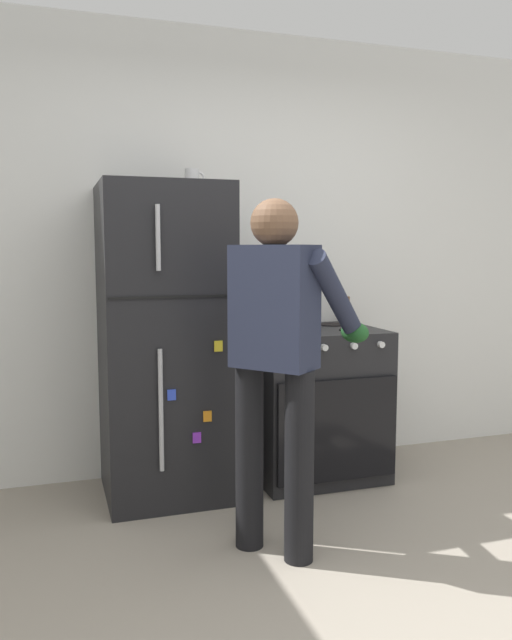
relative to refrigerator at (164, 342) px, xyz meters
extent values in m
plane|color=#9E9384|center=(0.43, -1.57, -0.87)|extent=(8.00, 8.00, 0.00)
cube|color=white|center=(0.43, 0.38, 0.48)|extent=(6.00, 0.10, 2.70)
cube|color=black|center=(0.00, 0.00, 0.00)|extent=(0.68, 0.68, 1.73)
cube|color=black|center=(0.00, -0.34, 0.28)|extent=(0.67, 0.01, 0.01)
cylinder|color=#B7B7BC|center=(-0.08, -0.36, -0.29)|extent=(0.02, 0.02, 0.63)
cylinder|color=#B7B7BC|center=(-0.08, -0.36, 0.57)|extent=(0.02, 0.02, 0.32)
cube|color=blue|center=(-0.03, -0.35, -0.22)|extent=(0.04, 0.01, 0.06)
cube|color=purple|center=(0.10, -0.35, -0.46)|extent=(0.04, 0.01, 0.06)
cube|color=orange|center=(0.16, -0.35, -0.35)|extent=(0.04, 0.01, 0.06)
cube|color=yellow|center=(0.22, -0.35, 0.02)|extent=(0.04, 0.01, 0.06)
cube|color=black|center=(0.92, 0.00, -0.41)|extent=(0.76, 0.64, 0.90)
cube|color=black|center=(0.92, -0.32, -0.49)|extent=(0.53, 0.01, 0.33)
cylinder|color=black|center=(0.73, -0.14, 0.04)|extent=(0.17, 0.17, 0.01)
cylinder|color=black|center=(1.10, -0.14, 0.04)|extent=(0.17, 0.17, 0.01)
cylinder|color=black|center=(0.73, 0.14, 0.04)|extent=(0.17, 0.17, 0.01)
cylinder|color=black|center=(1.10, 0.14, 0.04)|extent=(0.17, 0.17, 0.01)
cylinder|color=silver|center=(0.66, -0.33, -0.02)|extent=(0.04, 0.03, 0.04)
cylinder|color=silver|center=(0.83, -0.33, -0.02)|extent=(0.04, 0.03, 0.04)
cylinder|color=silver|center=(1.01, -0.33, -0.02)|extent=(0.04, 0.03, 0.04)
cylinder|color=silver|center=(1.18, -0.33, -0.02)|extent=(0.04, 0.03, 0.04)
cube|color=black|center=(0.92, -0.33, -0.50)|extent=(0.72, 0.03, 0.58)
cylinder|color=black|center=(0.25, -0.78, -0.44)|extent=(0.13, 0.13, 0.86)
cylinder|color=black|center=(0.42, -0.98, -0.44)|extent=(0.13, 0.13, 0.86)
cube|color=#23283D|center=(0.33, -0.88, 0.26)|extent=(0.38, 0.40, 0.54)
sphere|color=brown|center=(0.33, -0.88, 0.63)|extent=(0.21, 0.21, 0.21)
sphere|color=#424242|center=(0.33, -0.88, 0.59)|extent=(0.15, 0.15, 0.15)
cylinder|color=#23283D|center=(0.37, -0.59, 0.30)|extent=(0.43, 0.38, 0.43)
cylinder|color=#23283D|center=(0.63, -0.90, 0.30)|extent=(0.43, 0.38, 0.43)
ellipsoid|color=#1E5123|center=(0.53, -0.46, 0.12)|extent=(0.12, 0.18, 0.10)
ellipsoid|color=#1E5123|center=(0.79, -0.77, 0.12)|extent=(0.12, 0.18, 0.10)
cylinder|color=#19479E|center=(0.76, -0.05, 0.11)|extent=(0.23, 0.23, 0.13)
cube|color=black|center=(0.62, -0.05, 0.16)|extent=(0.05, 0.03, 0.02)
cube|color=black|center=(0.89, -0.05, 0.16)|extent=(0.05, 0.03, 0.02)
cylinder|color=silver|center=(0.18, 0.05, 0.91)|extent=(0.08, 0.08, 0.10)
torus|color=silver|center=(0.22, 0.05, 0.92)|extent=(0.06, 0.01, 0.06)
cylinder|color=brown|center=(1.22, 0.20, 0.13)|extent=(0.05, 0.05, 0.17)
camera|label=1|loc=(-0.60, -3.48, 0.52)|focal=35.55mm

